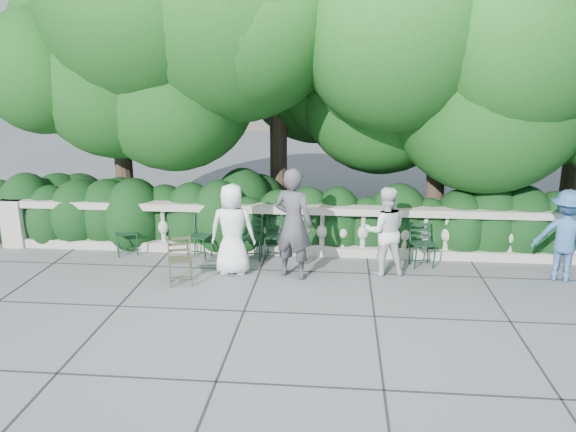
# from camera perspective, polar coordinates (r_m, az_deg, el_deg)

# --- Properties ---
(ground) EXTENTS (90.00, 90.00, 0.00)m
(ground) POSITION_cam_1_polar(r_m,az_deg,el_deg) (9.66, -0.55, -7.29)
(ground) COLOR #54585C
(ground) RESTS_ON ground
(balustrade) EXTENTS (12.00, 0.44, 1.00)m
(balustrade) POSITION_cam_1_polar(r_m,az_deg,el_deg) (11.19, 0.38, -1.47)
(balustrade) COLOR #9E998E
(balustrade) RESTS_ON ground
(shrub_hedge) EXTENTS (15.00, 2.60, 1.70)m
(shrub_hedge) POSITION_cam_1_polar(r_m,az_deg,el_deg) (12.47, 0.85, -2.03)
(shrub_hedge) COLOR black
(shrub_hedge) RESTS_ON ground
(tree_canopy) EXTENTS (15.04, 6.52, 6.78)m
(tree_canopy) POSITION_cam_1_polar(r_m,az_deg,el_deg) (12.07, 4.39, 16.42)
(tree_canopy) COLOR #3F3023
(tree_canopy) RESTS_ON ground
(chair_a) EXTENTS (0.52, 0.56, 0.84)m
(chair_a) POSITION_cam_1_polar(r_m,az_deg,el_deg) (11.11, -9.23, -4.44)
(chair_a) COLOR black
(chair_a) RESTS_ON ground
(chair_b) EXTENTS (0.61, 0.62, 0.84)m
(chair_b) POSITION_cam_1_polar(r_m,az_deg,el_deg) (11.60, -15.89, -3.98)
(chair_b) COLOR black
(chair_b) RESTS_ON ground
(chair_c) EXTENTS (0.46, 0.50, 0.84)m
(chair_c) POSITION_cam_1_polar(r_m,az_deg,el_deg) (10.93, -1.36, -4.56)
(chair_c) COLOR black
(chair_c) RESTS_ON ground
(chair_d) EXTENTS (0.45, 0.49, 0.84)m
(chair_d) POSITION_cam_1_polar(r_m,az_deg,el_deg) (10.88, -3.81, -4.69)
(chair_d) COLOR black
(chair_d) RESTS_ON ground
(chair_e) EXTENTS (0.53, 0.56, 0.84)m
(chair_e) POSITION_cam_1_polar(r_m,az_deg,el_deg) (10.80, 13.62, -5.25)
(chair_e) COLOR black
(chair_e) RESTS_ON ground
(chair_weathered) EXTENTS (0.57, 0.59, 0.84)m
(chair_weathered) POSITION_cam_1_polar(r_m,az_deg,el_deg) (9.86, -10.75, -7.09)
(chair_weathered) COLOR black
(chair_weathered) RESTS_ON ground
(person_businessman) EXTENTS (0.82, 0.54, 1.66)m
(person_businessman) POSITION_cam_1_polar(r_m,az_deg,el_deg) (10.10, -5.68, -1.35)
(person_businessman) COLOR white
(person_businessman) RESTS_ON ground
(person_woman_grey) EXTENTS (0.85, 0.71, 1.98)m
(person_woman_grey) POSITION_cam_1_polar(r_m,az_deg,el_deg) (9.83, 0.53, -0.77)
(person_woman_grey) COLOR #3E3E42
(person_woman_grey) RESTS_ON ground
(person_casual_man) EXTENTS (0.85, 0.70, 1.61)m
(person_casual_man) POSITION_cam_1_polar(r_m,az_deg,el_deg) (10.18, 9.83, -1.53)
(person_casual_man) COLOR silver
(person_casual_man) RESTS_ON ground
(person_older_blue) EXTENTS (1.20, 0.95, 1.63)m
(person_older_blue) POSITION_cam_1_polar(r_m,az_deg,el_deg) (10.84, 26.36, -1.83)
(person_older_blue) COLOR #2E558B
(person_older_blue) RESTS_ON ground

